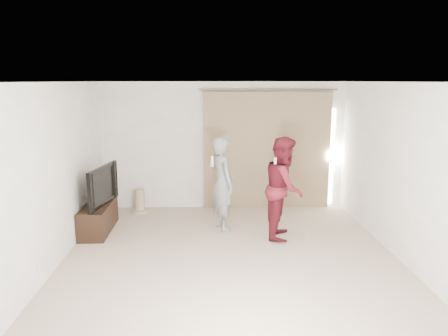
{
  "coord_description": "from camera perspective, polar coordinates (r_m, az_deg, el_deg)",
  "views": [
    {
      "loc": [
        -0.36,
        -6.14,
        2.62
      ],
      "look_at": [
        -0.05,
        1.2,
        1.14
      ],
      "focal_mm": 35.0,
      "sensor_mm": 36.0,
      "label": 1
    }
  ],
  "objects": [
    {
      "name": "floor",
      "position": [
        6.69,
        0.87,
        -11.69
      ],
      "size": [
        5.5,
        5.5,
        0.0
      ],
      "primitive_type": "plane",
      "color": "#BCA48D",
      "rests_on": "ground"
    },
    {
      "name": "wall_back",
      "position": [
        9.0,
        -0.1,
        2.93
      ],
      "size": [
        5.0,
        0.04,
        2.6
      ],
      "primitive_type": "cube",
      "color": "white",
      "rests_on": "ground"
    },
    {
      "name": "wall_left",
      "position": [
        6.64,
        -21.17,
        -0.88
      ],
      "size": [
        0.04,
        5.5,
        2.6
      ],
      "color": "white",
      "rests_on": "ground"
    },
    {
      "name": "ceiling",
      "position": [
        6.15,
        0.95,
        11.18
      ],
      "size": [
        5.0,
        5.5,
        0.01
      ],
      "primitive_type": "cube",
      "color": "white",
      "rests_on": "wall_back"
    },
    {
      "name": "curtain",
      "position": [
        9.03,
        5.73,
        2.28
      ],
      "size": [
        2.8,
        0.11,
        2.46
      ],
      "color": "#9C7D5F",
      "rests_on": "ground"
    },
    {
      "name": "tv_console",
      "position": [
        8.06,
        -16.07,
        -6.24
      ],
      "size": [
        0.44,
        1.26,
        0.49
      ],
      "primitive_type": "cube",
      "color": "black",
      "rests_on": "ground"
    },
    {
      "name": "tv",
      "position": [
        7.91,
        -16.31,
        -2.19
      ],
      "size": [
        0.35,
        1.2,
        0.69
      ],
      "primitive_type": "imported",
      "rotation": [
        0.0,
        0.0,
        1.4
      ],
      "color": "black",
      "rests_on": "tv_console"
    },
    {
      "name": "scratching_post",
      "position": [
        8.98,
        -10.96,
        -4.52
      ],
      "size": [
        0.36,
        0.36,
        0.48
      ],
      "color": "tan",
      "rests_on": "ground"
    },
    {
      "name": "person_man",
      "position": [
        7.71,
        -0.21,
        -2.06
      ],
      "size": [
        0.6,
        0.71,
        1.66
      ],
      "color": "gray",
      "rests_on": "ground"
    },
    {
      "name": "person_woman",
      "position": [
        7.38,
        7.88,
        -2.54
      ],
      "size": [
        0.84,
        0.97,
        1.72
      ],
      "color": "maroon",
      "rests_on": "ground"
    }
  ]
}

